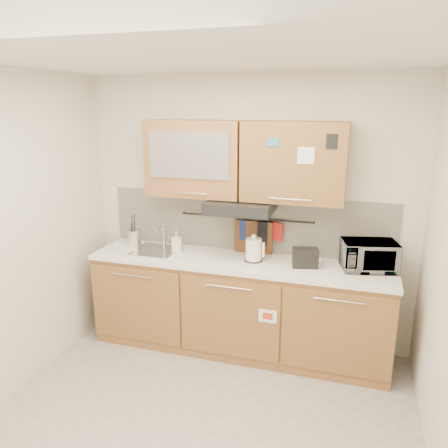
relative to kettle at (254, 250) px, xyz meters
The scene contains 19 objects.
floor 1.59m from the kettle, 96.63° to the right, with size 3.20×3.20×0.00m, color #9E9993.
ceiling 1.99m from the kettle, 96.63° to the right, with size 3.20×3.20×0.00m, color white.
wall_back 0.43m from the kettle, 115.53° to the left, with size 3.20×3.20×0.00m, color silver.
base_cabinet 0.63m from the kettle, behind, with size 2.80×0.64×0.88m.
countertop 0.19m from the kettle, behind, with size 2.82×0.62×0.04m, color white.
backsplash 0.36m from the kettle, 116.47° to the left, with size 2.80×0.02×0.56m, color silver.
upper_cabinets 0.83m from the kettle, 141.22° to the left, with size 1.82×0.37×0.70m.
range_hood 0.42m from the kettle, 162.76° to the left, with size 0.60×0.46×0.10m, color black.
sink 0.99m from the kettle, behind, with size 0.42×0.40×0.26m.
utensil_rail 0.37m from the kettle, 119.92° to the left, with size 0.02×0.02×1.30m, color black.
utensil_crock 1.28m from the kettle, behind, with size 0.16×0.16×0.33m.
kettle is the anchor object (origin of this frame).
toaster 0.47m from the kettle, ahead, with size 0.25×0.18×0.17m.
microwave 1.01m from the kettle, ahead, with size 0.46×0.31×0.25m, color #999999.
soap_bottle 0.79m from the kettle, behind, with size 0.09×0.09×0.20m, color #999999.
cutting_board 0.24m from the kettle, 104.21° to the left, with size 0.37×0.03×0.46m, color brown.
oven_mitt 0.29m from the kettle, 120.78° to the left, with size 0.12×0.03×0.19m, color navy.
dark_pouch 0.26m from the kettle, 76.91° to the left, with size 0.14×0.04×0.23m, color black.
pot_holder 0.31m from the kettle, 54.60° to the left, with size 0.14×0.02×0.17m, color red.
Camera 1 is at (0.99, -2.51, 2.31)m, focal length 35.00 mm.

